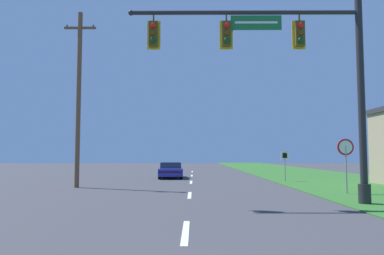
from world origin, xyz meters
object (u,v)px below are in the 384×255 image
at_px(stop_sign, 346,154).
at_px(route_sign_post, 285,159).
at_px(signal_mast, 297,69).
at_px(car_ahead, 171,170).

xyz_separation_m(stop_sign, route_sign_post, (-0.83, 8.19, -0.34)).
height_order(signal_mast, route_sign_post, signal_mast).
distance_m(stop_sign, route_sign_post, 8.24).
relative_size(signal_mast, stop_sign, 3.56).
bearing_deg(signal_mast, route_sign_post, 78.87).
relative_size(signal_mast, car_ahead, 1.90).
bearing_deg(route_sign_post, signal_mast, -101.13).
xyz_separation_m(signal_mast, route_sign_post, (2.32, 11.77, -3.46)).
relative_size(car_ahead, route_sign_post, 2.31).
height_order(stop_sign, route_sign_post, stop_sign).
bearing_deg(route_sign_post, stop_sign, -84.22).
xyz_separation_m(car_ahead, stop_sign, (8.85, -12.28, 1.26)).
height_order(car_ahead, route_sign_post, route_sign_post).
height_order(signal_mast, stop_sign, signal_mast).
distance_m(signal_mast, route_sign_post, 12.48).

